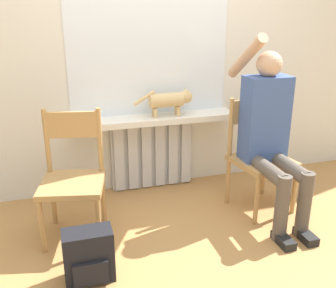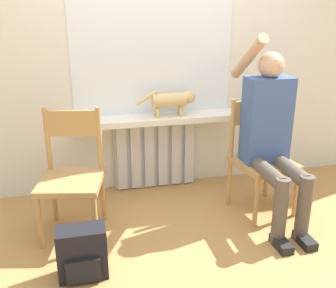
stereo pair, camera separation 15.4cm
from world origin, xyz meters
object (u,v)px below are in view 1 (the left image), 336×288
object	(u,v)px
cat	(170,100)
chair_right	(259,155)
chair_left	(73,176)
backpack	(89,256)
person	(271,131)

from	to	relation	value
cat	chair_right	bearing A→B (deg)	-40.85
chair_left	cat	size ratio (longest dim) A/B	1.75
chair_left	backpack	size ratio (longest dim) A/B	2.73
person	backpack	xyz separation A→B (m)	(-1.43, -0.42, -0.53)
chair_right	cat	world-z (taller)	cat
chair_right	person	xyz separation A→B (m)	(0.01, -0.12, 0.23)
cat	chair_left	bearing A→B (deg)	-149.58
backpack	cat	bearing A→B (deg)	51.85
cat	backpack	bearing A→B (deg)	-128.15
chair_left	person	world-z (taller)	person
backpack	chair_left	bearing A→B (deg)	93.80
chair_left	backpack	bearing A→B (deg)	-73.92
person	cat	distance (m)	0.88
chair_left	cat	world-z (taller)	cat
person	backpack	distance (m)	1.58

